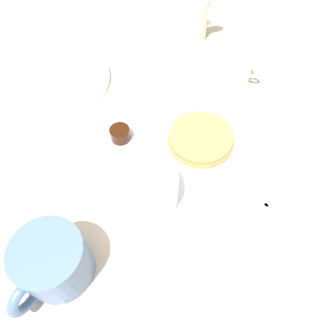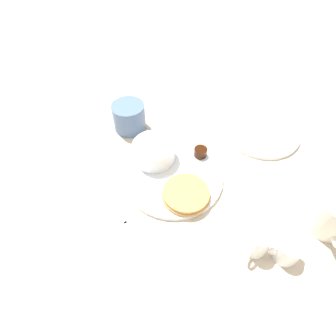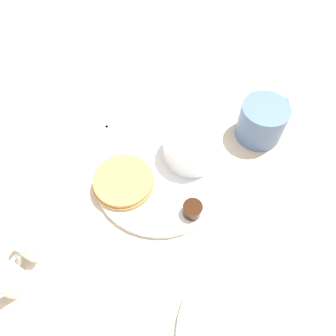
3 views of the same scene
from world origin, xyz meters
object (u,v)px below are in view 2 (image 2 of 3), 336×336
(fork, at_px, (123,216))
(second_mug, at_px, (334,216))
(creamer_pitcher_near, at_px, (257,243))
(creamer_pitcher_far, at_px, (287,251))
(bowl, at_px, (154,151))
(plate, at_px, (173,176))
(coffee_mug, at_px, (129,117))

(fork, relative_size, second_mug, 1.23)
(creamer_pitcher_near, bearing_deg, creamer_pitcher_far, 151.30)
(second_mug, bearing_deg, bowl, -41.20)
(second_mug, bearing_deg, creamer_pitcher_near, 3.01)
(fork, bearing_deg, creamer_pitcher_far, 150.16)
(creamer_pitcher_near, bearing_deg, plate, -63.80)
(plate, height_order, second_mug, second_mug)
(plate, height_order, coffee_mug, coffee_mug)
(creamer_pitcher_near, height_order, fork, creamer_pitcher_near)
(creamer_pitcher_far, bearing_deg, coffee_mug, -63.10)
(bowl, bearing_deg, coffee_mug, -74.73)
(creamer_pitcher_near, relative_size, fork, 0.48)
(creamer_pitcher_far, relative_size, second_mug, 0.58)
(plate, bearing_deg, coffee_mug, -70.84)
(coffee_mug, distance_m, creamer_pitcher_far, 0.54)
(plate, relative_size, creamer_pitcher_near, 3.66)
(creamer_pitcher_near, xyz_separation_m, fork, (0.26, -0.15, -0.03))
(bowl, relative_size, creamer_pitcher_near, 1.59)
(fork, bearing_deg, second_mug, 162.31)
(fork, distance_m, second_mug, 0.46)
(fork, bearing_deg, coffee_mug, -102.55)
(bowl, relative_size, creamer_pitcher_far, 1.61)
(plate, distance_m, bowl, 0.08)
(plate, distance_m, fork, 0.17)
(plate, xyz_separation_m, bowl, (0.03, -0.07, 0.03))
(bowl, xyz_separation_m, creamer_pitcher_far, (-0.20, 0.33, -0.01))
(plate, xyz_separation_m, coffee_mug, (0.08, -0.22, 0.04))
(creamer_pitcher_near, xyz_separation_m, creamer_pitcher_far, (-0.05, 0.03, -0.01))
(creamer_pitcher_far, bearing_deg, fork, -29.84)
(coffee_mug, distance_m, creamer_pitcher_near, 0.49)
(bowl, bearing_deg, creamer_pitcher_far, 121.72)
(coffee_mug, xyz_separation_m, fork, (0.07, 0.30, -0.04))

